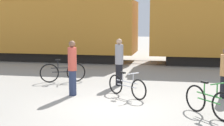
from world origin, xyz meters
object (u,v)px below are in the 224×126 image
freight_train (143,18)px  bicycle_green (209,102)px  person_in_grey (119,62)px  bicycle_black (63,72)px  person_in_red (72,67)px  bicycle_silver (127,86)px

freight_train → bicycle_green: 10.76m
freight_train → person_in_grey: bearing=-92.2°
bicycle_black → person_in_red: (1.11, -2.09, 0.53)m
bicycle_black → person_in_red: bearing=-62.1°
freight_train → bicycle_silver: bearing=-88.0°
bicycle_green → bicycle_black: bearing=145.8°
bicycle_black → person_in_grey: size_ratio=0.96×
person_in_red → bicycle_green: bearing=-25.1°
freight_train → bicycle_green: bearing=-75.2°
freight_train → bicycle_black: freight_train is taller
person_in_grey → person_in_red: (-1.24, -1.90, 0.03)m
bicycle_black → bicycle_green: 6.40m
bicycle_black → bicycle_silver: size_ratio=1.22×
bicycle_silver → person_in_red: bearing=-175.7°
bicycle_black → freight_train: bearing=68.4°
bicycle_silver → person_in_red: 1.89m
bicycle_silver → person_in_grey: 1.93m
bicycle_silver → person_in_red: size_ratio=0.77×
freight_train → person_in_grey: size_ratio=13.01×
bicycle_silver → person_in_grey: bearing=107.6°
bicycle_silver → bicycle_green: size_ratio=1.06×
bicycle_black → person_in_grey: (2.34, -0.18, 0.51)m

